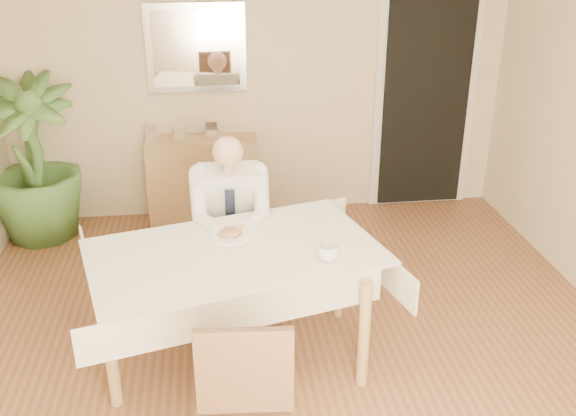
{
  "coord_description": "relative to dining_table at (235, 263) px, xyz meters",
  "views": [
    {
      "loc": [
        -0.44,
        -3.19,
        2.53
      ],
      "look_at": [
        0.0,
        0.35,
        0.95
      ],
      "focal_mm": 40.0,
      "sensor_mm": 36.0,
      "label": 1
    }
  ],
  "objects": [
    {
      "name": "room",
      "position": [
        0.34,
        -0.21,
        0.63
      ],
      "size": [
        5.0,
        5.02,
        2.6
      ],
      "color": "brown",
      "rests_on": "ground"
    },
    {
      "name": "doorway",
      "position": [
        1.89,
        2.26,
        0.33
      ],
      "size": [
        0.96,
        0.07,
        2.1
      ],
      "color": "beige",
      "rests_on": "ground"
    },
    {
      "name": "mirror",
      "position": [
        -0.2,
        2.26,
        0.88
      ],
      "size": [
        0.86,
        0.04,
        0.76
      ],
      "color": "silver",
      "rests_on": "room"
    },
    {
      "name": "dining_table",
      "position": [
        0.0,
        0.0,
        0.0
      ],
      "size": [
        1.97,
        1.45,
        0.75
      ],
      "rotation": [
        0.0,
        0.0,
        0.26
      ],
      "color": "tan",
      "rests_on": "ground"
    },
    {
      "name": "chair_far",
      "position": [
        0.0,
        0.88,
        -0.16
      ],
      "size": [
        0.43,
        0.43,
        0.9
      ],
      "rotation": [
        0.0,
        0.0,
        0.02
      ],
      "color": "#472C1B",
      "rests_on": "ground"
    },
    {
      "name": "chair_near",
      "position": [
        -0.01,
        -0.96,
        -0.14
      ],
      "size": [
        0.48,
        0.48,
        0.93
      ],
      "rotation": [
        0.0,
        0.0,
        -0.09
      ],
      "color": "#472C1B",
      "rests_on": "ground"
    },
    {
      "name": "seated_man",
      "position": [
        0.0,
        0.59,
        0.02
      ],
      "size": [
        0.48,
        0.72,
        1.24
      ],
      "color": "white",
      "rests_on": "ground"
    },
    {
      "name": "plate",
      "position": [
        -0.02,
        0.19,
        0.09
      ],
      "size": [
        0.26,
        0.26,
        0.02
      ],
      "primitive_type": "cylinder",
      "color": "white",
      "rests_on": "dining_table"
    },
    {
      "name": "food",
      "position": [
        -0.02,
        0.19,
        0.11
      ],
      "size": [
        0.14,
        0.14,
        0.06
      ],
      "primitive_type": "ellipsoid",
      "color": "brown",
      "rests_on": "dining_table"
    },
    {
      "name": "knife",
      "position": [
        0.02,
        0.13,
        0.11
      ],
      "size": [
        0.01,
        0.13,
        0.01
      ],
      "primitive_type": "cylinder",
      "rotation": [
        1.57,
        0.0,
        0.0
      ],
      "color": "silver",
      "rests_on": "dining_table"
    },
    {
      "name": "fork",
      "position": [
        -0.06,
        0.13,
        0.11
      ],
      "size": [
        0.01,
        0.13,
        0.01
      ],
      "primitive_type": "cylinder",
      "rotation": [
        1.57,
        0.0,
        0.0
      ],
      "color": "silver",
      "rests_on": "dining_table"
    },
    {
      "name": "coffee_mug",
      "position": [
        0.53,
        -0.18,
        0.13
      ],
      "size": [
        0.12,
        0.12,
        0.09
      ],
      "primitive_type": "imported",
      "rotation": [
        0.0,
        0.0,
        -0.04
      ],
      "color": "white",
      "rests_on": "dining_table"
    },
    {
      "name": "sideboard",
      "position": [
        -0.2,
        2.11,
        -0.28
      ],
      "size": [
        0.99,
        0.36,
        0.78
      ],
      "primitive_type": "cube",
      "rotation": [
        0.0,
        0.0,
        -0.03
      ],
      "color": "tan",
      "rests_on": "ground"
    },
    {
      "name": "photo_frame_left",
      "position": [
        -0.63,
        2.15,
        0.19
      ],
      "size": [
        0.1,
        0.02,
        0.14
      ],
      "primitive_type": "cube",
      "color": "silver",
      "rests_on": "sideboard"
    },
    {
      "name": "photo_frame_center",
      "position": [
        -0.38,
        2.12,
        0.19
      ],
      "size": [
        0.1,
        0.02,
        0.14
      ],
      "primitive_type": "cube",
      "color": "silver",
      "rests_on": "sideboard"
    },
    {
      "name": "photo_frame_right",
      "position": [
        -0.1,
        2.16,
        0.19
      ],
      "size": [
        0.1,
        0.02,
        0.14
      ],
      "primitive_type": "cube",
      "color": "silver",
      "rests_on": "sideboard"
    },
    {
      "name": "potted_palm",
      "position": [
        -1.61,
        1.94,
        0.04
      ],
      "size": [
        0.82,
        0.82,
        1.42
      ],
      "primitive_type": "imported",
      "rotation": [
        0.0,
        0.0,
        -0.04
      ],
      "color": "#3A6029",
      "rests_on": "ground"
    }
  ]
}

